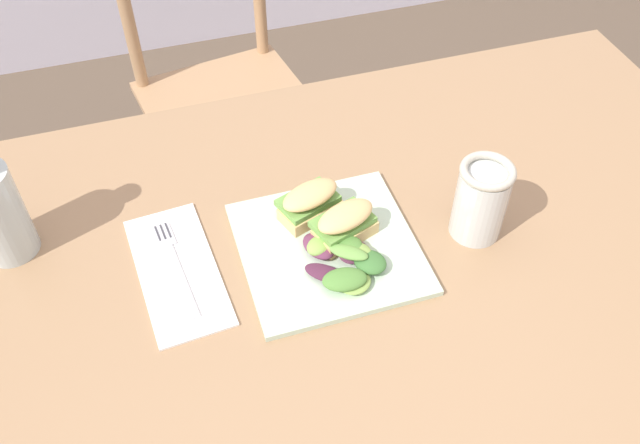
% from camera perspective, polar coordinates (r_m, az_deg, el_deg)
% --- Properties ---
extents(dining_table, '(1.31, 0.81, 0.74)m').
position_cam_1_polar(dining_table, '(1.12, 3.58, -5.90)').
color(dining_table, '#997551').
rests_on(dining_table, ground).
extents(chair_wooden_far, '(0.46, 0.46, 0.87)m').
position_cam_1_polar(chair_wooden_far, '(1.79, -8.06, 10.39)').
color(chair_wooden_far, tan).
rests_on(chair_wooden_far, ground).
extents(plate_lunch, '(0.25, 0.25, 0.01)m').
position_cam_1_polar(plate_lunch, '(1.01, 0.68, -2.17)').
color(plate_lunch, beige).
rests_on(plate_lunch, dining_table).
extents(sandwich_half_front, '(0.10, 0.09, 0.06)m').
position_cam_1_polar(sandwich_half_front, '(1.00, 2.07, -0.09)').
color(sandwich_half_front, '#DBB270').
rests_on(sandwich_half_front, plate_lunch).
extents(sandwich_half_back, '(0.10, 0.09, 0.06)m').
position_cam_1_polar(sandwich_half_back, '(1.03, -0.85, 1.69)').
color(sandwich_half_back, '#DBB270').
rests_on(sandwich_half_back, plate_lunch).
extents(salad_mixed_greens, '(0.13, 0.14, 0.03)m').
position_cam_1_polar(salad_mixed_greens, '(0.97, 2.01, -3.21)').
color(salad_mixed_greens, '#602D47').
rests_on(salad_mixed_greens, plate_lunch).
extents(napkin_folded, '(0.13, 0.25, 0.00)m').
position_cam_1_polar(napkin_folded, '(1.01, -11.77, -3.99)').
color(napkin_folded, white).
rests_on(napkin_folded, dining_table).
extents(fork_on_napkin, '(0.04, 0.19, 0.00)m').
position_cam_1_polar(fork_on_napkin, '(1.01, -12.06, -3.16)').
color(fork_on_napkin, silver).
rests_on(fork_on_napkin, napkin_folded).
extents(mason_jar_iced_tea, '(0.08, 0.08, 0.13)m').
position_cam_1_polar(mason_jar_iced_tea, '(1.02, 13.19, 1.53)').
color(mason_jar_iced_tea, '#C67528').
rests_on(mason_jar_iced_tea, dining_table).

